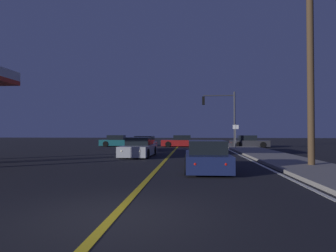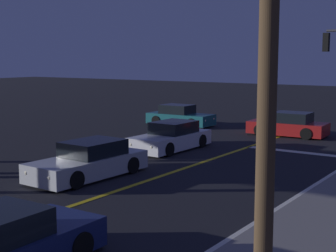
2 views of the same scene
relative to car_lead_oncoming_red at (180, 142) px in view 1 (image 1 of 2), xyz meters
The scene contains 14 objects.
ground_plane 28.24m from the car_lead_oncoming_red, 90.56° to the right, with size 160.00×160.00×0.00m, color black.
sidewalk_right 17.05m from the car_lead_oncoming_red, 66.71° to the right, with size 3.20×45.28×0.15m, color gray.
lane_line_center 15.67m from the car_lead_oncoming_red, 91.01° to the right, with size 0.20×42.77×0.01m, color gold.
lane_line_edge_right 16.41m from the car_lead_oncoming_red, 72.65° to the right, with size 0.16×42.77×0.01m, color silver.
stop_bar 5.21m from the car_lead_oncoming_red, 62.01° to the right, with size 5.42×0.50×0.01m, color silver.
car_lead_oncoming_red is the anchor object (origin of this frame).
car_side_waiting_teal 7.46m from the car_lead_oncoming_red, behind, with size 4.36×1.95×1.34m.
car_mid_block_navy 21.10m from the car_lead_oncoming_red, 84.64° to the right, with size 1.99×4.44×1.34m.
car_parked_curb_charcoal 7.75m from the car_lead_oncoming_red, ahead, with size 4.20×1.93×1.34m.
car_distant_tail_silver 13.95m from the car_lead_oncoming_red, 99.83° to the right, with size 2.09×4.78×1.34m.
car_following_oncoming_white 7.95m from the car_lead_oncoming_red, 112.54° to the right, with size 1.99×4.64×1.34m.
traffic_signal_near_right 6.27m from the car_lead_oncoming_red, 25.70° to the right, with size 3.55×0.28×6.07m.
utility_pole_right 21.39m from the car_lead_oncoming_red, 70.19° to the right, with size 1.69×0.32×11.03m.
street_sign_corner 7.66m from the car_lead_oncoming_red, 41.99° to the right, with size 0.56×0.07×2.46m.
Camera 1 is at (1.58, -5.78, 1.72)m, focal length 31.13 mm.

